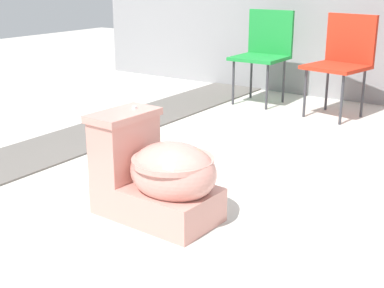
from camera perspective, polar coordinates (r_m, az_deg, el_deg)
ground_plane at (r=2.66m, az=-4.08°, el=-7.95°), size 14.00×14.00×0.00m
gravel_strip at (r=3.82m, az=-14.33°, el=-0.30°), size 0.56×8.00×0.01m
toilet at (r=2.59m, az=-3.68°, el=-3.36°), size 0.65×0.41×0.52m
folding_chair_left at (r=5.01m, az=7.80°, el=10.25°), size 0.44×0.44×0.83m
folding_chair_middle at (r=4.64m, az=15.84°, el=9.16°), size 0.51×0.51×0.83m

